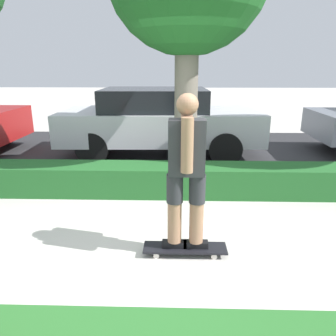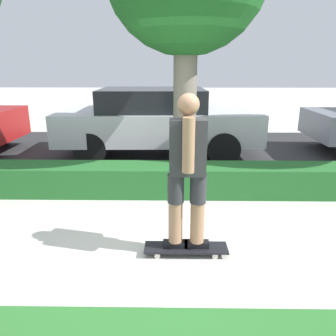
# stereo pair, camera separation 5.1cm
# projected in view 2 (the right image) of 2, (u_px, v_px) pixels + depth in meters

# --- Properties ---
(ground_plane) EXTENTS (60.00, 60.00, 0.00)m
(ground_plane) POSITION_uv_depth(u_px,v_px,m) (155.00, 246.00, 3.67)
(ground_plane) COLOR beige
(street_asphalt) EXTENTS (18.07, 5.00, 0.01)m
(street_asphalt) POSITION_uv_depth(u_px,v_px,m) (165.00, 152.00, 7.68)
(street_asphalt) COLOR #2D2D30
(street_asphalt) RESTS_ON ground_plane
(hedge_row) EXTENTS (18.07, 0.60, 0.46)m
(hedge_row) POSITION_uv_depth(u_px,v_px,m) (160.00, 180.00, 5.13)
(hedge_row) COLOR #236028
(hedge_row) RESTS_ON ground_plane
(skateboard) EXTENTS (0.89, 0.24, 0.08)m
(skateboard) POSITION_uv_depth(u_px,v_px,m) (186.00, 248.00, 3.50)
(skateboard) COLOR black
(skateboard) RESTS_ON ground_plane
(skater_person) EXTENTS (0.49, 0.41, 1.61)m
(skater_person) POSITION_uv_depth(u_px,v_px,m) (187.00, 170.00, 3.24)
(skater_person) COLOR black
(skater_person) RESTS_ON skateboard
(parked_car_middle) EXTENTS (4.41, 2.09, 1.47)m
(parked_car_middle) POSITION_uv_depth(u_px,v_px,m) (157.00, 120.00, 7.37)
(parked_car_middle) COLOR silver
(parked_car_middle) RESTS_ON ground_plane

